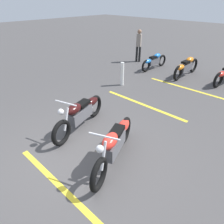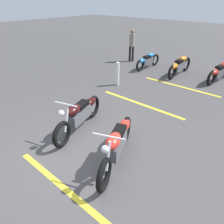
# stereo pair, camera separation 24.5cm
# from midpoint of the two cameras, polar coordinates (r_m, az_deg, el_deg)

# --- Properties ---
(ground_plane) EXTENTS (60.00, 60.00, 0.00)m
(ground_plane) POSITION_cam_midpoint_polar(r_m,az_deg,el_deg) (4.99, -10.40, -11.52)
(ground_plane) COLOR #474444
(motorcycle_bright_foreground) EXTENTS (2.10, 0.97, 1.04)m
(motorcycle_bright_foreground) POSITION_cam_midpoint_polar(r_m,az_deg,el_deg) (4.49, -0.11, -8.57)
(motorcycle_bright_foreground) COLOR black
(motorcycle_bright_foreground) RESTS_ON ground
(motorcycle_dark_foreground) EXTENTS (2.16, 0.86, 1.04)m
(motorcycle_dark_foreground) POSITION_cam_midpoint_polar(r_m,az_deg,el_deg) (5.62, -10.14, -0.52)
(motorcycle_dark_foreground) COLOR black
(motorcycle_dark_foreground) RESTS_ON ground
(motorcycle_row_left) EXTENTS (2.13, 0.45, 0.80)m
(motorcycle_row_left) POSITION_cam_midpoint_polar(r_m,az_deg,el_deg) (9.93, 27.16, 9.93)
(motorcycle_row_left) COLOR black
(motorcycle_row_left) RESTS_ON ground
(motorcycle_row_center) EXTENTS (2.22, 0.28, 0.84)m
(motorcycle_row_center) POSITION_cam_midpoint_polar(r_m,az_deg,el_deg) (10.09, 17.56, 12.19)
(motorcycle_row_center) COLOR black
(motorcycle_row_center) RESTS_ON ground
(motorcycle_row_right) EXTENTS (1.96, 0.26, 0.74)m
(motorcycle_row_right) POSITION_cam_midpoint_polar(r_m,az_deg,el_deg) (10.78, 9.16, 13.93)
(motorcycle_row_right) COLOR black
(motorcycle_row_right) RESTS_ON ground
(bystander_near_row) EXTENTS (0.26, 0.29, 1.71)m
(bystander_near_row) POSITION_cam_midpoint_polar(r_m,az_deg,el_deg) (11.89, 4.90, 18.36)
(bystander_near_row) COLOR black
(bystander_near_row) RESTS_ON ground
(bollard_post) EXTENTS (0.14, 0.14, 0.95)m
(bollard_post) POSITION_cam_midpoint_polar(r_m,az_deg,el_deg) (8.50, 0.74, 10.56)
(bollard_post) COLOR white
(bollard_post) RESTS_ON ground
(parking_stripe_near) EXTENTS (0.16, 3.20, 0.01)m
(parking_stripe_near) POSITION_cam_midpoint_polar(r_m,az_deg,el_deg) (4.27, -13.71, -20.82)
(parking_stripe_near) COLOR yellow
(parking_stripe_near) RESTS_ON ground
(parking_stripe_mid) EXTENTS (0.16, 3.20, 0.01)m
(parking_stripe_mid) POSITION_cam_midpoint_polar(r_m,az_deg,el_deg) (7.11, 6.93, 2.25)
(parking_stripe_mid) COLOR yellow
(parking_stripe_mid) RESTS_ON ground
(parking_stripe_far) EXTENTS (0.16, 3.20, 0.01)m
(parking_stripe_far) POSITION_cam_midpoint_polar(r_m,az_deg,el_deg) (8.90, 17.57, 6.81)
(parking_stripe_far) COLOR yellow
(parking_stripe_far) RESTS_ON ground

